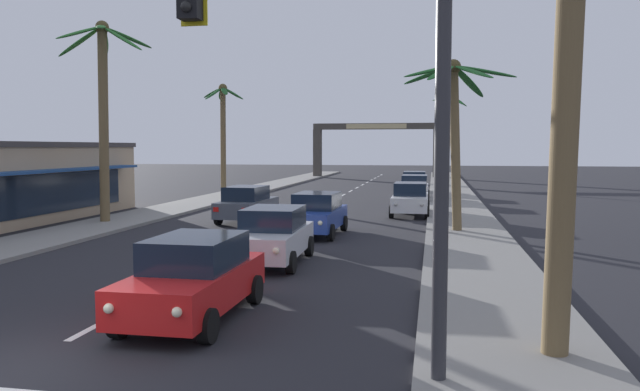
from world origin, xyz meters
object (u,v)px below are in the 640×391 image
at_px(palm_right_farthest, 450,118).
at_px(town_gateway_arch, 376,142).
at_px(traffic_signal_mast, 202,34).
at_px(sedan_third_in_queue, 273,235).
at_px(sedan_fifth_in_queue, 317,214).
at_px(sedan_parked_far_kerb, 414,183).
at_px(sedan_parked_mid_kerb, 410,199).
at_px(sedan_oncoming_far, 247,204).
at_px(palm_left_third, 223,122).
at_px(palm_right_second, 454,108).
at_px(sedan_lead_at_stop_bar, 194,277).
at_px(palm_left_second, 103,92).
at_px(sedan_parked_nearest_kerb, 414,188).

xyz_separation_m(palm_right_farthest, town_gateway_arch, (-7.83, 14.95, -2.02)).
xyz_separation_m(traffic_signal_mast, sedan_third_in_queue, (-1.30, 8.83, -4.33)).
distance_m(sedan_fifth_in_queue, town_gateway_arch, 46.23).
bearing_deg(sedan_fifth_in_queue, sedan_parked_far_kerb, 81.90).
bearing_deg(sedan_fifth_in_queue, sedan_parked_mid_kerb, 66.14).
xyz_separation_m(sedan_oncoming_far, palm_left_third, (-5.69, 12.88, 4.39)).
bearing_deg(sedan_third_in_queue, traffic_signal_mast, -81.60).
bearing_deg(sedan_parked_mid_kerb, town_gateway_arch, 97.89).
xyz_separation_m(sedan_third_in_queue, sedan_parked_far_kerb, (3.34, 28.29, 0.00)).
bearing_deg(palm_right_second, sedan_lead_at_stop_bar, -112.26).
distance_m(sedan_fifth_in_queue, palm_left_third, 19.59).
height_order(palm_right_second, town_gateway_arch, palm_right_second).
height_order(sedan_lead_at_stop_bar, palm_left_third, palm_left_third).
xyz_separation_m(palm_left_third, palm_right_farthest, (15.62, 14.69, 0.83)).
relative_size(sedan_fifth_in_queue, palm_left_second, 0.49).
distance_m(sedan_parked_far_kerb, palm_right_second, 21.34).
distance_m(sedan_parked_far_kerb, palm_left_third, 14.76).
bearing_deg(palm_right_second, traffic_signal_mast, -104.49).
distance_m(traffic_signal_mast, sedan_third_in_queue, 9.92).
xyz_separation_m(traffic_signal_mast, sedan_oncoming_far, (-5.13, 18.47, -4.33)).
xyz_separation_m(sedan_parked_nearest_kerb, town_gateway_arch, (-5.26, 29.71, 3.20)).
xyz_separation_m(sedan_fifth_in_queue, sedan_parked_far_kerb, (3.16, 22.21, 0.00)).
bearing_deg(sedan_parked_far_kerb, sedan_oncoming_far, -111.02).
relative_size(traffic_signal_mast, sedan_parked_nearest_kerb, 2.55).
height_order(sedan_third_in_queue, palm_right_farthest, palm_right_farthest).
xyz_separation_m(sedan_oncoming_far, palm_left_second, (-6.00, -2.02, 5.11)).
xyz_separation_m(sedan_lead_at_stop_bar, sedan_parked_mid_kerb, (3.62, 19.86, 0.00)).
height_order(sedan_fifth_in_queue, palm_left_second, palm_left_second).
relative_size(sedan_parked_mid_kerb, palm_left_second, 0.49).
distance_m(sedan_parked_far_kerb, town_gateway_arch, 24.61).
relative_size(sedan_oncoming_far, palm_right_second, 0.65).
bearing_deg(palm_right_second, sedan_parked_far_kerb, 95.97).
relative_size(sedan_third_in_queue, palm_right_farthest, 0.55).
distance_m(traffic_signal_mast, palm_left_third, 33.17).
relative_size(sedan_parked_far_kerb, palm_right_second, 0.64).
bearing_deg(sedan_lead_at_stop_bar, sedan_parked_nearest_kerb, 82.89).
bearing_deg(sedan_lead_at_stop_bar, sedan_parked_mid_kerb, 79.67).
bearing_deg(palm_left_third, sedan_oncoming_far, -66.16).
height_order(sedan_oncoming_far, palm_left_second, palm_left_second).
bearing_deg(palm_left_third, palm_right_second, -45.01).
bearing_deg(palm_right_farthest, palm_left_third, -136.75).
height_order(sedan_oncoming_far, palm_right_second, palm_right_second).
distance_m(sedan_third_in_queue, sedan_fifth_in_queue, 6.08).
relative_size(traffic_signal_mast, sedan_oncoming_far, 2.52).
bearing_deg(sedan_oncoming_far, sedan_parked_nearest_kerb, 60.15).
bearing_deg(sedan_parked_nearest_kerb, palm_right_second, -82.43).
bearing_deg(sedan_parked_far_kerb, sedan_third_in_queue, -96.74).
height_order(sedan_oncoming_far, palm_left_third, palm_left_third).
xyz_separation_m(palm_left_second, palm_right_second, (15.35, -0.14, -0.91)).
xyz_separation_m(sedan_third_in_queue, sedan_fifth_in_queue, (0.18, 6.08, 0.00)).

